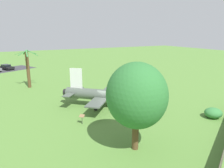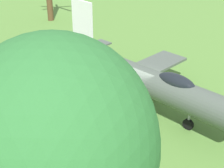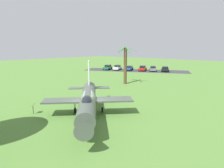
# 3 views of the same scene
# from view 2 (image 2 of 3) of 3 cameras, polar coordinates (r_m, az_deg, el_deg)

# --- Properties ---
(ground_plane) EXTENTS (200.00, 200.00, 0.00)m
(ground_plane) POSITION_cam_2_polar(r_m,az_deg,el_deg) (20.17, 4.02, -3.40)
(ground_plane) COLOR #568438
(display_jet) EXTENTS (11.26, 11.83, 5.40)m
(display_jet) POSITION_cam_2_polar(r_m,az_deg,el_deg) (19.09, 4.98, 0.98)
(display_jet) COLOR #4C564C
(display_jet) RESTS_ON ground_plane
(shade_tree) EXTENTS (5.50, 5.23, 7.98)m
(shade_tree) POSITION_cam_2_polar(r_m,az_deg,el_deg) (8.71, -9.47, -10.32)
(shade_tree) COLOR brown
(shade_tree) RESTS_ON ground_plane
(info_plaque) EXTENTS (0.71, 0.69, 1.14)m
(info_plaque) POSITION_cam_2_polar(r_m,az_deg,el_deg) (17.31, -12.34, -6.46)
(info_plaque) COLOR #333333
(info_plaque) RESTS_ON ground_plane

